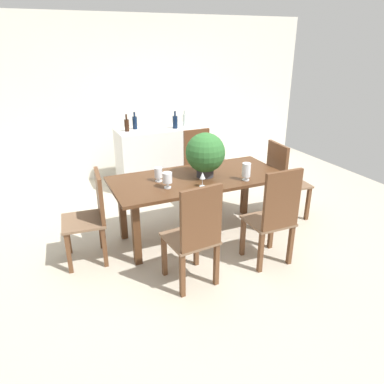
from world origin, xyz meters
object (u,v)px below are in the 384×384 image
object	(u,v)px
dining_table	(198,185)
crystal_vase_left	(158,174)
crystal_vase_right	(246,170)
crystal_vase_center_near	(167,178)
wine_bottle_green	(135,122)
kitchen_counter	(162,157)
chair_foot_end	(282,177)
chair_near_left	(196,233)
chair_far_right	(200,165)
wine_glass	(202,176)
wine_bottle_tall	(127,125)
chair_near_right	(275,214)
flower_centerpiece	(205,153)
wine_bottle_dark	(175,122)
wine_bottle_amber	(185,120)
chair_head_end	(92,213)

from	to	relation	value
dining_table	crystal_vase_left	distance (m)	0.50
crystal_vase_right	crystal_vase_center_near	bearing A→B (deg)	170.88
wine_bottle_green	kitchen_counter	bearing A→B (deg)	-13.84
chair_foot_end	crystal_vase_left	size ratio (longest dim) A/B	6.47
chair_near_left	crystal_vase_center_near	xyz separation A→B (m)	(0.00, 0.72, 0.29)
chair_far_right	wine_glass	xyz separation A→B (m)	(-0.52, -1.17, 0.30)
dining_table	crystal_vase_center_near	size ratio (longest dim) A/B	11.45
crystal_vase_right	wine_bottle_tall	size ratio (longest dim) A/B	0.79
chair_near_right	flower_centerpiece	bearing A→B (deg)	-66.84
chair_near_left	chair_far_right	world-z (taller)	chair_near_left
chair_far_right	crystal_vase_center_near	distance (m)	1.41
crystal_vase_left	wine_bottle_dark	world-z (taller)	wine_bottle_dark
dining_table	chair_near_left	bearing A→B (deg)	-116.14
wine_bottle_green	wine_bottle_dark	distance (m)	0.62
crystal_vase_left	crystal_vase_right	bearing A→B (deg)	-22.03
wine_bottle_green	crystal_vase_center_near	bearing A→B (deg)	-96.52
chair_near_left	wine_bottle_amber	xyz separation A→B (m)	(1.02, 2.66, 0.46)
chair_head_end	crystal_vase_center_near	bearing A→B (deg)	83.61
wine_bottle_tall	chair_near_left	bearing A→B (deg)	-91.79
dining_table	chair_near_right	world-z (taller)	chair_near_right
chair_near_right	chair_far_right	xyz separation A→B (m)	(-0.00, 1.77, -0.02)
dining_table	wine_glass	xyz separation A→B (m)	(-0.08, -0.28, 0.21)
chair_far_right	wine_bottle_amber	world-z (taller)	wine_bottle_amber
wine_bottle_tall	dining_table	bearing A→B (deg)	-78.73
chair_foot_end	flower_centerpiece	distance (m)	1.22
wine_bottle_dark	kitchen_counter	bearing A→B (deg)	151.29
crystal_vase_right	wine_bottle_amber	xyz separation A→B (m)	(0.14, 2.09, 0.16)
flower_centerpiece	crystal_vase_center_near	size ratio (longest dim) A/B	2.93
chair_far_right	kitchen_counter	xyz separation A→B (m)	(-0.25, 0.87, -0.10)
dining_table	kitchen_counter	distance (m)	1.78
crystal_vase_center_near	wine_bottle_tall	world-z (taller)	wine_bottle_tall
flower_centerpiece	chair_head_end	bearing A→B (deg)	179.77
chair_far_right	kitchen_counter	world-z (taller)	chair_far_right
crystal_vase_left	wine_bottle_amber	world-z (taller)	wine_bottle_amber
chair_foot_end	chair_head_end	xyz separation A→B (m)	(-2.43, -0.02, -0.02)
kitchen_counter	chair_head_end	bearing A→B (deg)	-128.46
chair_foot_end	flower_centerpiece	xyz separation A→B (m)	(-1.13, -0.02, 0.46)
flower_centerpiece	crystal_vase_right	xyz separation A→B (m)	(0.36, -0.30, -0.16)
wine_bottle_green	wine_glass	bearing A→B (deg)	-86.71
kitchen_counter	wine_bottle_tall	world-z (taller)	wine_bottle_tall
crystal_vase_center_near	wine_bottle_green	bearing A→B (deg)	83.48
dining_table	wine_bottle_dark	bearing A→B (deg)	77.12
chair_head_end	wine_bottle_green	size ratio (longest dim) A/B	3.76
chair_head_end	flower_centerpiece	distance (m)	1.39
wine_bottle_green	wine_bottle_tall	size ratio (longest dim) A/B	1.02
chair_head_end	wine_glass	distance (m)	1.22
chair_foot_end	chair_near_right	bearing A→B (deg)	143.65
flower_centerpiece	wine_glass	size ratio (longest dim) A/B	3.16
wine_bottle_amber	kitchen_counter	bearing A→B (deg)	-178.19
chair_foot_end	wine_glass	world-z (taller)	chair_foot_end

